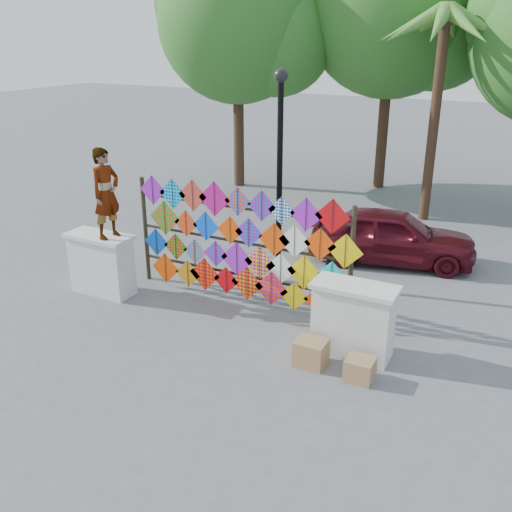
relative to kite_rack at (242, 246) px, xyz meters
name	(u,v)px	position (x,y,z in m)	size (l,w,h in m)	color
ground	(220,315)	(-0.10, -0.72, -1.21)	(80.00, 80.00, 0.00)	slate
parapet_left	(102,263)	(-2.80, -0.92, -0.56)	(1.40, 0.65, 1.28)	silver
parapet_right	(353,320)	(2.60, -0.92, -0.56)	(1.40, 0.65, 1.28)	silver
kite_rack	(242,246)	(0.00, 0.00, 0.00)	(4.89, 0.24, 2.43)	#2B2418
tree_west	(241,23)	(-4.50, 8.31, 4.17)	(5.85, 5.20, 8.01)	#3F251B
tree_mid	(396,9)	(0.01, 10.31, 4.56)	(6.30, 5.60, 8.61)	#3F251B
palm_tree	(444,38)	(2.10, 7.28, 3.74)	(3.62, 3.62, 5.83)	#3F251B
vendor_woman	(106,194)	(-2.49, -0.92, 0.96)	(0.65, 0.43, 1.79)	#99999E
sedan	(392,236)	(2.10, 3.51, -0.56)	(1.54, 3.82, 1.30)	#510E18
lamppost	(280,160)	(0.20, 1.28, 1.48)	(0.28, 0.28, 4.46)	black
cardboard_box_near	(311,353)	(2.12, -1.55, -0.99)	(0.49, 0.44, 0.44)	#A88351
cardboard_box_far	(360,369)	(2.97, -1.61, -1.03)	(0.43, 0.40, 0.37)	#A88351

